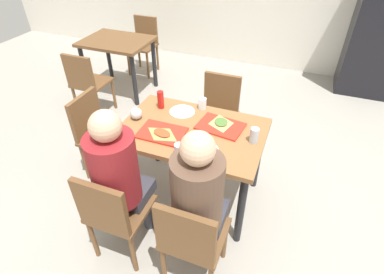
# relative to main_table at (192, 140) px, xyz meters

# --- Properties ---
(ground_plane) EXTENTS (10.00, 10.00, 0.02)m
(ground_plane) POSITION_rel_main_table_xyz_m (0.00, 0.00, -0.66)
(ground_plane) COLOR #9E998E
(main_table) EXTENTS (1.16, 0.78, 0.76)m
(main_table) POSITION_rel_main_table_xyz_m (0.00, 0.00, 0.00)
(main_table) COLOR olive
(main_table) RESTS_ON ground_plane
(chair_near_left) EXTENTS (0.40, 0.40, 0.85)m
(chair_near_left) POSITION_rel_main_table_xyz_m (-0.29, -0.77, -0.16)
(chair_near_left) COLOR brown
(chair_near_left) RESTS_ON ground_plane
(chair_near_right) EXTENTS (0.40, 0.40, 0.85)m
(chair_near_right) POSITION_rel_main_table_xyz_m (0.29, -0.77, -0.16)
(chair_near_right) COLOR brown
(chair_near_right) RESTS_ON ground_plane
(chair_far_side) EXTENTS (0.40, 0.40, 0.85)m
(chair_far_side) POSITION_rel_main_table_xyz_m (0.00, 0.77, -0.16)
(chair_far_side) COLOR brown
(chair_far_side) RESTS_ON ground_plane
(chair_left_end) EXTENTS (0.40, 0.40, 0.85)m
(chair_left_end) POSITION_rel_main_table_xyz_m (-0.96, 0.00, -0.16)
(chair_left_end) COLOR brown
(chair_left_end) RESTS_ON ground_plane
(person_in_red) EXTENTS (0.32, 0.42, 1.26)m
(person_in_red) POSITION_rel_main_table_xyz_m (-0.29, -0.63, 0.09)
(person_in_red) COLOR #383842
(person_in_red) RESTS_ON ground_plane
(person_in_brown_jacket) EXTENTS (0.32, 0.42, 1.26)m
(person_in_brown_jacket) POSITION_rel_main_table_xyz_m (0.29, -0.63, 0.09)
(person_in_brown_jacket) COLOR #383842
(person_in_brown_jacket) RESTS_ON ground_plane
(tray_red_near) EXTENTS (0.36, 0.26, 0.02)m
(tray_red_near) POSITION_rel_main_table_xyz_m (-0.20, -0.14, 0.11)
(tray_red_near) COLOR red
(tray_red_near) RESTS_ON main_table
(tray_red_far) EXTENTS (0.39, 0.30, 0.02)m
(tray_red_far) POSITION_rel_main_table_xyz_m (0.20, 0.12, 0.11)
(tray_red_far) COLOR red
(tray_red_far) RESTS_ON main_table
(paper_plate_center) EXTENTS (0.22, 0.22, 0.01)m
(paper_plate_center) POSITION_rel_main_table_xyz_m (-0.17, 0.21, 0.11)
(paper_plate_center) COLOR white
(paper_plate_center) RESTS_ON main_table
(paper_plate_near_edge) EXTENTS (0.22, 0.22, 0.01)m
(paper_plate_near_edge) POSITION_rel_main_table_xyz_m (0.17, -0.21, 0.11)
(paper_plate_near_edge) COLOR white
(paper_plate_near_edge) RESTS_ON main_table
(pizza_slice_a) EXTENTS (0.24, 0.19, 0.02)m
(pizza_slice_a) POSITION_rel_main_table_xyz_m (-0.19, -0.16, 0.13)
(pizza_slice_a) COLOR tan
(pizza_slice_a) RESTS_ON tray_red_near
(pizza_slice_b) EXTENTS (0.21, 0.23, 0.02)m
(pizza_slice_b) POSITION_rel_main_table_xyz_m (0.20, 0.14, 0.13)
(pizza_slice_b) COLOR #DBAD60
(pizza_slice_b) RESTS_ON tray_red_far
(plastic_cup_a) EXTENTS (0.07, 0.07, 0.10)m
(plastic_cup_a) POSITION_rel_main_table_xyz_m (-0.03, 0.33, 0.15)
(plastic_cup_a) COLOR white
(plastic_cup_a) RESTS_ON main_table
(plastic_cup_b) EXTENTS (0.07, 0.07, 0.10)m
(plastic_cup_b) POSITION_rel_main_table_xyz_m (0.03, -0.33, 0.15)
(plastic_cup_b) COLOR white
(plastic_cup_b) RESTS_ON main_table
(soda_can) EXTENTS (0.07, 0.07, 0.12)m
(soda_can) POSITION_rel_main_table_xyz_m (0.49, 0.02, 0.17)
(soda_can) COLOR #B7BCC6
(soda_can) RESTS_ON main_table
(condiment_bottle) EXTENTS (0.06, 0.06, 0.16)m
(condiment_bottle) POSITION_rel_main_table_xyz_m (-0.38, 0.21, 0.18)
(condiment_bottle) COLOR red
(condiment_bottle) RESTS_ON main_table
(foil_bundle) EXTENTS (0.10, 0.10, 0.10)m
(foil_bundle) POSITION_rel_main_table_xyz_m (-0.49, -0.02, 0.15)
(foil_bundle) COLOR silver
(foil_bundle) RESTS_ON main_table
(drink_fridge) EXTENTS (0.70, 0.60, 1.90)m
(drink_fridge) POSITION_rel_main_table_xyz_m (1.58, 2.85, 0.30)
(drink_fridge) COLOR black
(drink_fridge) RESTS_ON ground_plane
(background_table) EXTENTS (0.90, 0.70, 0.76)m
(background_table) POSITION_rel_main_table_xyz_m (-1.69, 1.55, -0.03)
(background_table) COLOR brown
(background_table) RESTS_ON ground_plane
(background_chair_near) EXTENTS (0.40, 0.40, 0.85)m
(background_chair_near) POSITION_rel_main_table_xyz_m (-1.69, 0.82, -0.16)
(background_chair_near) COLOR brown
(background_chair_near) RESTS_ON ground_plane
(background_chair_far) EXTENTS (0.40, 0.40, 0.85)m
(background_chair_far) POSITION_rel_main_table_xyz_m (-1.69, 2.28, -0.16)
(background_chair_far) COLOR brown
(background_chair_far) RESTS_ON ground_plane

